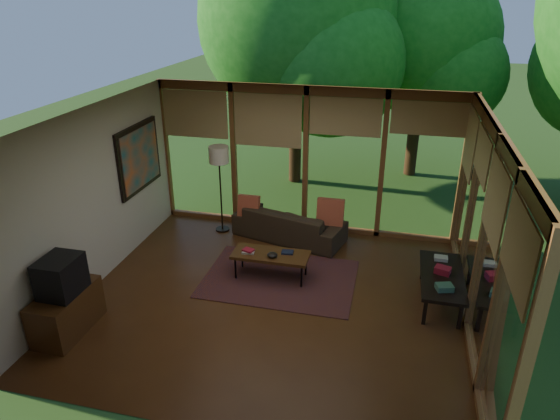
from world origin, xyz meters
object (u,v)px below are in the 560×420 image
(side_console, at_px, (442,278))
(floor_lamp, at_px, (219,160))
(coffee_table, at_px, (271,255))
(media_cabinet, at_px, (67,311))
(television, at_px, (61,276))
(sofa, at_px, (289,223))

(side_console, bearing_deg, floor_lamp, 158.77)
(coffee_table, bearing_deg, floor_lamp, 132.81)
(coffee_table, distance_m, side_console, 2.57)
(media_cabinet, relative_size, coffee_table, 0.83)
(floor_lamp, relative_size, side_console, 1.18)
(television, height_order, coffee_table, television)
(sofa, xyz_separation_m, coffee_table, (0.01, -1.40, 0.10))
(coffee_table, height_order, side_console, side_console)
(coffee_table, relative_size, side_console, 0.86)
(media_cabinet, height_order, side_console, media_cabinet)
(media_cabinet, distance_m, television, 0.55)
(floor_lamp, bearing_deg, television, -105.87)
(floor_lamp, height_order, side_console, floor_lamp)
(media_cabinet, xyz_separation_m, coffee_table, (2.30, 1.94, 0.09))
(floor_lamp, distance_m, coffee_table, 2.19)
(sofa, bearing_deg, side_console, 164.67)
(coffee_table, xyz_separation_m, side_console, (2.57, -0.09, 0.02))
(coffee_table, bearing_deg, television, -139.54)
(sofa, xyz_separation_m, side_console, (2.59, -1.49, 0.12))
(coffee_table, bearing_deg, sofa, 90.54)
(television, xyz_separation_m, side_console, (4.85, 1.86, -0.44))
(side_console, bearing_deg, media_cabinet, -159.13)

